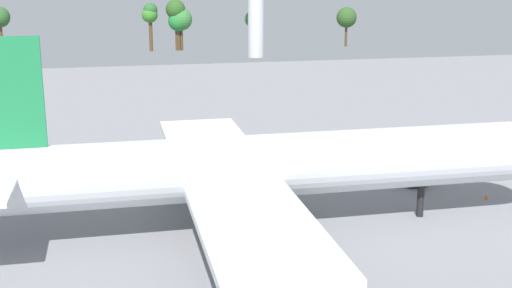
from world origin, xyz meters
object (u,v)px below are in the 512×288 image
object	(u,v)px
cargo_airplane	(254,167)
safety_cone_nose	(486,197)
pushback_tractor	(411,174)
cargo_loader	(400,145)

from	to	relation	value
cargo_airplane	safety_cone_nose	distance (m)	26.94
pushback_tractor	cargo_airplane	bearing A→B (deg)	-154.08
cargo_airplane	pushback_tractor	world-z (taller)	cargo_airplane
cargo_airplane	pushback_tractor	bearing A→B (deg)	25.92
pushback_tractor	safety_cone_nose	bearing A→B (deg)	-50.94
cargo_airplane	cargo_loader	size ratio (longest dim) A/B	15.39
pushback_tractor	safety_cone_nose	distance (m)	8.78
cargo_loader	safety_cone_nose	world-z (taller)	cargo_loader
cargo_airplane	safety_cone_nose	xyz separation A→B (m)	(26.10, 3.21, -5.84)
cargo_loader	safety_cone_nose	bearing A→B (deg)	-86.15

